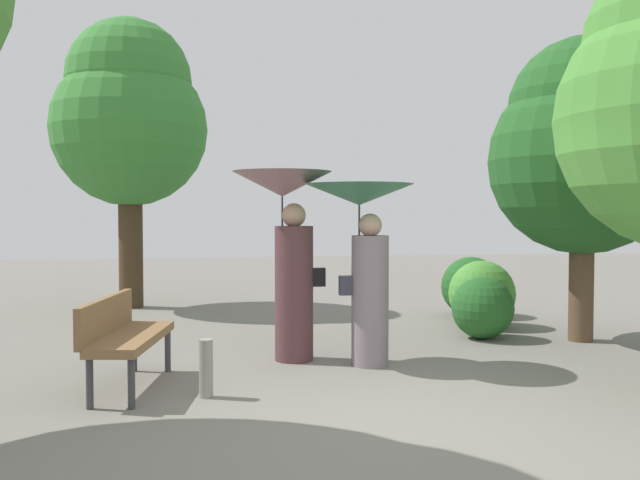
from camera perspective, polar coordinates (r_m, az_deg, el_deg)
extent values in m
plane|color=slate|center=(5.48, 5.31, -14.71)|extent=(40.00, 40.00, 0.00)
cylinder|color=#563338|center=(7.50, -2.16, -4.42)|extent=(0.42, 0.42, 1.46)
sphere|color=tan|center=(7.44, -2.17, 2.05)|extent=(0.26, 0.26, 0.26)
cylinder|color=#333338|center=(7.44, -3.13, 0.44)|extent=(0.02, 0.02, 0.82)
cone|color=gray|center=(7.44, -3.14, 4.64)|extent=(1.07, 1.07, 0.27)
cube|color=black|center=(7.50, -0.12, -3.08)|extent=(0.14, 0.10, 0.20)
cylinder|color=gray|center=(7.26, 4.15, -5.01)|extent=(0.39, 0.39, 1.36)
sphere|color=tan|center=(7.21, 4.17, 1.24)|extent=(0.24, 0.24, 0.24)
cylinder|color=#333338|center=(7.19, 3.25, -0.25)|extent=(0.02, 0.02, 0.79)
cone|color=#33724C|center=(7.19, 3.26, 3.77)|extent=(1.13, 1.13, 0.22)
cube|color=#333342|center=(7.20, 2.16, -3.77)|extent=(0.14, 0.10, 0.20)
cylinder|color=#38383D|center=(5.93, -15.31, -11.26)|extent=(0.06, 0.06, 0.44)
cylinder|color=#38383D|center=(6.03, -18.48, -11.08)|extent=(0.06, 0.06, 0.44)
cylinder|color=#38383D|center=(7.20, -12.46, -8.83)|extent=(0.06, 0.06, 0.44)
cylinder|color=#38383D|center=(7.28, -15.10, -8.73)|extent=(0.06, 0.06, 0.44)
cube|color=olive|center=(6.56, -15.22, -7.82)|extent=(0.69, 1.55, 0.08)
cube|color=olive|center=(6.60, -17.26, -6.07)|extent=(0.32, 1.49, 0.35)
cylinder|color=#42301E|center=(12.07, -15.40, 4.10)|extent=(0.40, 0.40, 4.01)
sphere|color=#387F33|center=(12.15, -15.45, 8.83)|extent=(2.59, 2.59, 2.59)
sphere|color=#387F33|center=(12.27, -15.49, 12.56)|extent=(2.07, 2.07, 2.07)
cylinder|color=brown|center=(9.17, 20.82, 1.47)|extent=(0.30, 0.30, 2.99)
sphere|color=#235B23|center=(9.19, 20.89, 6.14)|extent=(2.32, 2.32, 2.32)
sphere|color=#235B23|center=(9.25, 20.94, 9.84)|extent=(1.86, 1.86, 1.86)
sphere|color=#4C9338|center=(9.96, 13.21, -4.34)|extent=(0.93, 0.93, 0.93)
sphere|color=#235B23|center=(10.97, 12.36, -3.76)|extent=(0.92, 0.92, 0.92)
sphere|color=#235B23|center=(9.04, 13.28, -5.47)|extent=(0.79, 0.79, 0.79)
cylinder|color=gray|center=(6.15, -9.39, -10.41)|extent=(0.12, 0.12, 0.51)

